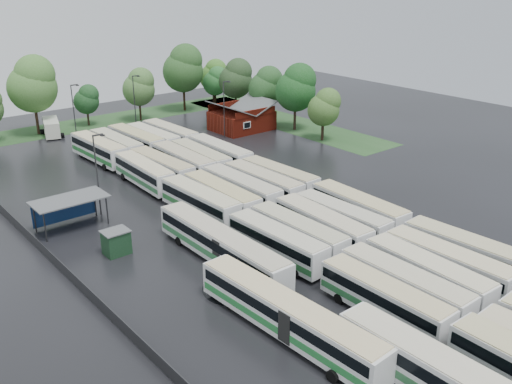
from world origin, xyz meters
TOP-DOWN VIEW (x-y plane):
  - ground at (0.00, 0.00)m, footprint 160.00×160.00m
  - brick_building at (24.00, 42.77)m, footprint 10.07×8.60m
  - wash_shed at (-17.20, 22.02)m, footprint 8.20×4.20m
  - utility_hut at (-16.20, 12.60)m, footprint 2.70×2.20m
  - grass_strip_north at (2.00, 64.80)m, footprint 80.00×10.00m
  - grass_strip_east at (34.00, 42.80)m, footprint 10.00×50.00m
  - west_fence at (-22.20, 8.00)m, footprint 0.10×50.00m
  - bus_r1c0 at (-4.28, -12.45)m, footprint 2.67×12.30m
  - bus_r1c1 at (-1.37, -12.31)m, footprint 2.77×12.65m
  - bus_r1c2 at (1.84, -12.40)m, footprint 3.26×12.74m
  - bus_r1c3 at (5.01, -12.45)m, footprint 2.92×12.72m
  - bus_r1c4 at (8.54, -12.21)m, footprint 3.32×12.79m
  - bus_r2c0 at (-4.21, 1.16)m, footprint 2.96×12.36m
  - bus_r2c1 at (-1.22, 1.27)m, footprint 2.70×12.40m
  - bus_r2c2 at (2.05, 0.95)m, footprint 3.33×12.83m
  - bus_r2c3 at (5.17, 1.06)m, footprint 2.80×12.33m
  - bus_r2c4 at (8.52, 1.45)m, footprint 3.31×12.97m
  - bus_r3c0 at (-4.21, 14.83)m, footprint 2.98×12.71m
  - bus_r3c1 at (-1.37, 14.54)m, footprint 2.90×12.77m
  - bus_r3c2 at (1.98, 14.92)m, footprint 2.78×12.92m
  - bus_r3c3 at (5.32, 14.69)m, footprint 2.94×12.81m
  - bus_r3c4 at (8.46, 15.07)m, footprint 3.11×12.51m
  - bus_r4c0 at (-4.21, 28.21)m, footprint 3.09×12.59m
  - bus_r4c1 at (-1.31, 28.50)m, footprint 3.09×12.77m
  - bus_r4c2 at (2.16, 28.56)m, footprint 3.05×13.02m
  - bus_r4c3 at (5.08, 28.43)m, footprint 3.14×12.71m
  - bus_r4c4 at (8.55, 28.45)m, footprint 2.98×13.02m
  - bus_r5c0 at (-4.37, 41.82)m, footprint 3.26×13.05m
  - bus_r5c1 at (-1.31, 42.12)m, footprint 2.93×12.69m
  - bus_r5c2 at (2.18, 42.32)m, footprint 3.30×13.02m
  - bus_r5c3 at (5.05, 42.01)m, footprint 3.11×12.50m
  - bus_r5c4 at (8.28, 41.93)m, footprint 3.14×12.78m
  - artic_bus_west_b at (-9.02, 4.04)m, footprint 2.85×18.91m
  - artic_bus_west_c at (-12.27, -9.28)m, footprint 3.39×18.84m
  - minibus at (-4.44, 60.87)m, footprint 4.33×7.14m
  - tree_north_2 at (-5.63, 63.49)m, footprint 8.46×8.46m
  - tree_north_3 at (3.81, 63.56)m, footprint 4.67×4.67m
  - tree_north_4 at (13.27, 60.68)m, footprint 6.16×6.16m
  - tree_north_5 at (24.42, 62.18)m, footprint 8.25×8.25m
  - tree_north_6 at (32.84, 63.61)m, footprint 5.84×5.84m
  - tree_east_0 at (30.64, 28.40)m, footprint 5.51×5.47m
  - tree_east_1 at (31.75, 36.54)m, footprint 7.32×7.32m
  - tree_east_2 at (31.59, 44.70)m, footprint 6.42×6.42m
  - tree_east_3 at (31.08, 53.38)m, footprint 6.73×6.73m
  - tree_east_4 at (31.43, 61.01)m, footprint 5.18×5.17m
  - lamp_post_ne at (18.62, 40.65)m, footprint 1.51×0.29m
  - lamp_post_nw at (-12.88, 23.14)m, footprint 1.52×0.30m
  - lamp_post_back_w at (-2.25, 54.97)m, footprint 1.49×0.29m
  - lamp_post_back_e at (9.53, 55.69)m, footprint 1.50×0.29m
  - puddle_0 at (-1.54, -21.74)m, footprint 3.89×3.89m
  - puddle_2 at (-10.98, -0.73)m, footprint 6.18×6.18m
  - puddle_3 at (3.94, -1.02)m, footprint 3.45×3.45m

SIDE VIEW (x-z plane):
  - ground at x=0.00m, z-range 0.00..0.00m
  - puddle_0 at x=-1.54m, z-range 0.00..0.01m
  - puddle_2 at x=-10.98m, z-range 0.00..0.01m
  - puddle_3 at x=3.94m, z-range 0.00..0.01m
  - grass_strip_north at x=2.00m, z-range 0.00..0.01m
  - grass_strip_east at x=34.00m, z-range 0.00..0.01m
  - west_fence at x=-22.20m, z-range 0.00..1.20m
  - utility_hut at x=-16.20m, z-range 0.01..2.63m
  - minibus at x=-4.44m, z-range 0.16..3.09m
  - brick_building at x=24.00m, z-range -0.83..4.56m
  - bus_r2c0 at x=-4.21m, z-range 0.17..3.59m
  - bus_r2c3 at x=5.17m, z-range 0.17..3.59m
  - bus_r1c0 at x=-4.28m, z-range 0.17..3.59m
  - bus_r2c1 at x=-1.22m, z-range 0.17..3.62m
  - bus_r5c3 at x=5.05m, z-range 0.17..3.63m
  - bus_r3c4 at x=8.46m, z-range 0.17..3.63m
  - bus_r4c0 at x=-4.21m, z-range 0.17..3.66m
  - artic_bus_west_c at x=-12.27m, z-range 0.19..3.67m
  - bus_r4c3 at x=5.08m, z-range 0.18..3.69m
  - bus_r1c1 at x=-1.37m, z-range 0.18..3.69m
  - bus_r1c2 at x=1.84m, z-range 0.18..3.69m
  - bus_r5c1 at x=-1.31m, z-range 0.18..3.69m
  - bus_r3c0 at x=-4.21m, z-range 0.18..3.70m
  - bus_r1c4 at x=8.54m, z-range 0.18..3.70m
  - bus_r1c3 at x=5.01m, z-range 0.18..3.70m
  - artic_bus_west_b at x=-9.02m, z-range 0.19..3.69m
  - bus_r5c4 at x=8.28m, z-range 0.18..3.71m
  - bus_r4c1 at x=-1.31m, z-range 0.18..3.71m
  - bus_r2c2 at x=2.05m, z-range 0.18..3.72m
  - bus_r3c1 at x=-1.37m, z-range 0.18..3.72m
  - bus_r3c3 at x=5.32m, z-range 0.18..3.73m
  - bus_r2c4 at x=8.52m, z-range 0.18..3.76m
  - bus_r5c2 at x=2.18m, z-range 0.18..3.77m
  - bus_r3c2 at x=1.98m, z-range 0.18..3.77m
  - bus_r5c0 at x=-4.37m, z-range 0.18..3.79m
  - bus_r4c2 at x=2.16m, z-range 0.18..3.79m
  - bus_r4c4 at x=8.55m, z-range 0.18..3.79m
  - wash_shed at x=-17.20m, z-range 1.20..4.78m
  - tree_north_3 at x=3.81m, z-range 1.11..8.85m
  - tree_east_4 at x=31.43m, z-range 1.22..9.79m
  - lamp_post_back_w at x=-2.25m, z-range 0.78..10.44m
  - lamp_post_back_e at x=9.53m, z-range 0.79..10.54m
  - lamp_post_ne at x=18.62m, z-range 0.79..10.60m
  - lamp_post_nw at x=-12.88m, z-range 0.80..10.67m
  - tree_east_0 at x=30.64m, z-range 1.29..10.35m
  - tree_north_6 at x=32.84m, z-range 1.38..11.06m
  - tree_north_4 at x=13.27m, z-range 1.46..11.67m
  - tree_east_2 at x=31.59m, z-range 1.52..12.15m
  - tree_east_3 at x=31.08m, z-range 1.60..12.75m
  - tree_east_1 at x=31.75m, z-range 1.74..13.86m
  - tree_north_5 at x=24.42m, z-range 1.96..15.62m
  - tree_north_2 at x=-5.63m, z-range 2.01..16.03m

